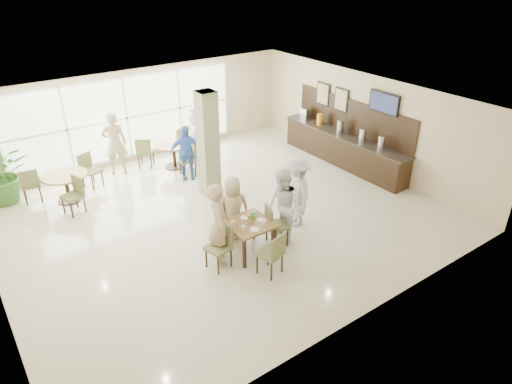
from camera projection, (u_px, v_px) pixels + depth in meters
ground at (221, 215)px, 11.34m from camera, size 10.00×10.00×0.00m
room_shell at (219, 152)px, 10.54m from camera, size 10.00×10.00×10.00m
window_bank at (127, 118)px, 13.63m from camera, size 7.00×0.04×7.00m
column at (208, 144)px, 11.75m from camera, size 0.45×0.45×2.80m
main_table at (249, 227)px, 9.63m from camera, size 0.93×0.93×0.75m
round_table_left at (66, 180)px, 11.75m from camera, size 1.14×1.14×0.75m
round_table_right at (174, 149)px, 13.64m from camera, size 1.08×1.08×0.75m
chairs_main_table at (248, 235)px, 9.66m from camera, size 2.06×2.14×0.95m
chairs_table_left at (65, 183)px, 11.84m from camera, size 2.11×1.80×0.95m
chairs_table_right at (173, 152)px, 13.73m from camera, size 1.95×1.87×0.95m
tabletop_clutter at (250, 220)px, 9.56m from camera, size 0.73×0.70×0.21m
buffet_counter at (343, 147)px, 13.87m from camera, size 0.64×4.70×1.95m
wall_tv at (384, 103)px, 12.45m from camera, size 0.06×1.00×0.58m
framed_art_a at (341, 100)px, 13.75m from camera, size 0.05×0.55×0.70m
framed_art_b at (323, 94)px, 14.32m from camera, size 0.05×0.55×0.70m
potted_plant at (2, 174)px, 11.61m from camera, size 1.65×1.65×1.57m
teen_left at (219, 224)px, 9.24m from camera, size 0.64×0.77×1.82m
teen_far at (233, 208)px, 10.13m from camera, size 0.83×0.63×1.50m
teen_right at (282, 207)px, 9.91m from camera, size 0.85×0.99×1.76m
teen_standing at (296, 191)px, 10.60m from camera, size 0.99×1.28×1.74m
adult_a at (186, 153)px, 12.83m from camera, size 1.07×0.86×1.59m
adult_b at (196, 135)px, 13.85m from camera, size 0.97×1.72×1.75m
adult_standing at (115, 143)px, 13.04m from camera, size 0.81×0.68×1.90m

